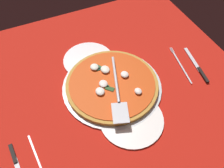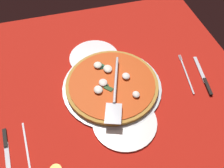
% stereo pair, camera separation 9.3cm
% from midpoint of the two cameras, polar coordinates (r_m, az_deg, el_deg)
% --- Properties ---
extents(ground_plane, '(1.10, 1.10, 0.01)m').
position_cam_midpoint_polar(ground_plane, '(0.93, -3.36, -2.61)').
color(ground_plane, '#B51B11').
extents(checker_pattern, '(1.10, 1.10, 0.00)m').
position_cam_midpoint_polar(checker_pattern, '(0.93, -3.38, -2.45)').
color(checker_pattern, silver).
rests_on(checker_pattern, ground_plane).
extents(pizza_pan, '(0.38, 0.38, 0.01)m').
position_cam_midpoint_polar(pizza_pan, '(0.94, -2.82, -0.75)').
color(pizza_pan, silver).
rests_on(pizza_pan, ground_plane).
extents(dinner_plate_left, '(0.21, 0.21, 0.01)m').
position_cam_midpoint_polar(dinner_plate_left, '(1.04, -8.13, 5.46)').
color(dinner_plate_left, white).
rests_on(dinner_plate_left, ground_plane).
extents(dinner_plate_right, '(0.23, 0.23, 0.01)m').
position_cam_midpoint_polar(dinner_plate_right, '(0.86, 1.52, -8.57)').
color(dinner_plate_right, white).
rests_on(dinner_plate_right, ground_plane).
extents(pizza, '(0.36, 0.36, 0.03)m').
position_cam_midpoint_polar(pizza, '(0.93, -2.89, -0.16)').
color(pizza, '#BD8836').
rests_on(pizza, pizza_pan).
extents(pizza_server, '(0.29, 0.13, 0.01)m').
position_cam_midpoint_polar(pizza_server, '(0.87, -1.77, -1.77)').
color(pizza_server, silver).
rests_on(pizza_server, pizza).
extents(place_setting_near, '(0.22, 0.15, 0.01)m').
position_cam_midpoint_polar(place_setting_near, '(0.85, -22.42, -17.19)').
color(place_setting_near, white).
rests_on(place_setting_near, ground_plane).
extents(place_setting_far, '(0.23, 0.17, 0.01)m').
position_cam_midpoint_polar(place_setting_far, '(1.04, 15.39, 3.82)').
color(place_setting_far, white).
rests_on(place_setting_far, ground_plane).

